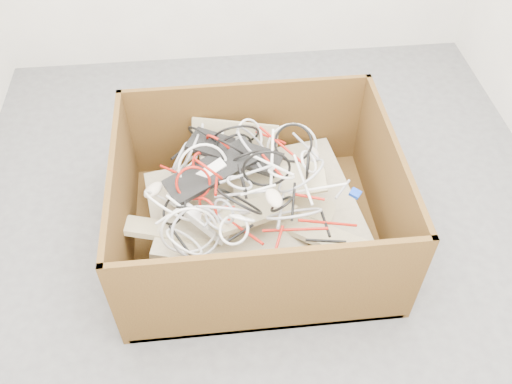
{
  "coord_description": "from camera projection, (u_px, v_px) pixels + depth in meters",
  "views": [
    {
      "loc": [
        -0.23,
        -1.68,
        2.1
      ],
      "look_at": [
        -0.06,
        -0.04,
        0.3
      ],
      "focal_mm": 38.26,
      "sensor_mm": 36.0,
      "label": 1
    }
  ],
  "objects": [
    {
      "name": "power_strip_right",
      "position": [
        203.0,
        223.0,
        2.3
      ],
      "size": [
        0.22,
        0.21,
        0.08
      ],
      "primitive_type": "cube",
      "rotation": [
        -0.1,
        0.17,
        -0.76
      ],
      "color": "white",
      "rests_on": "keyboard_pile"
    },
    {
      "name": "power_strip_left",
      "position": [
        198.0,
        181.0,
        2.38
      ],
      "size": [
        0.27,
        0.18,
        0.11
      ],
      "primitive_type": "cube",
      "rotation": [
        0.14,
        -0.26,
        0.47
      ],
      "color": "white",
      "rests_on": "keyboard_pile"
    },
    {
      "name": "keyboard_pile",
      "position": [
        249.0,
        195.0,
        2.47
      ],
      "size": [
        1.09,
        0.9,
        0.34
      ],
      "color": "tan",
      "rests_on": "cardboard_box"
    },
    {
      "name": "cardboard_box",
      "position": [
        253.0,
        219.0,
        2.55
      ],
      "size": [
        1.22,
        1.01,
        0.56
      ],
      "color": "#39210E",
      "rests_on": "ground"
    },
    {
      "name": "cable_tangle",
      "position": [
        234.0,
        178.0,
        2.37
      ],
      "size": [
        0.9,
        0.78,
        0.44
      ],
      "color": "#A5150B",
      "rests_on": "keyboard_pile"
    },
    {
      "name": "ground",
      "position": [
        266.0,
        226.0,
        2.7
      ],
      "size": [
        3.0,
        3.0,
        0.0
      ],
      "primitive_type": "plane",
      "color": "#4B4B4E",
      "rests_on": "ground"
    },
    {
      "name": "vga_plug",
      "position": [
        355.0,
        193.0,
        2.37
      ],
      "size": [
        0.06,
        0.06,
        0.03
      ],
      "primitive_type": "cube",
      "rotation": [
        0.09,
        0.14,
        -0.65
      ],
      "color": "#0C35C2",
      "rests_on": "keyboard_pile"
    },
    {
      "name": "mice_scatter",
      "position": [
        237.0,
        192.0,
        2.35
      ],
      "size": [
        0.83,
        0.65,
        0.2
      ],
      "color": "beige",
      "rests_on": "keyboard_pile"
    }
  ]
}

